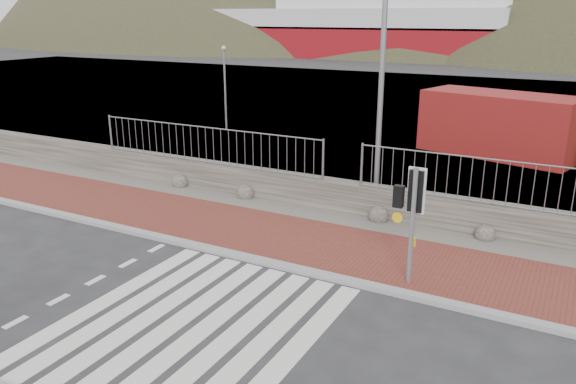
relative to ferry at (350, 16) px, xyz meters
The scene contains 13 objects.
ground 72.44m from the ferry, 70.05° to the right, with size 220.00×220.00×0.00m, color #28282B.
sidewalk_far 68.23m from the ferry, 68.75° to the right, with size 40.00×3.00×0.08m, color brown.
kerb_far 69.63m from the ferry, 69.20° to the right, with size 40.00×0.25×0.12m, color gray.
zebra_crossing 72.43m from the ferry, 70.05° to the right, with size 4.62×5.60×0.01m.
gravel_strip 66.38m from the ferry, 68.13° to the right, with size 40.00×1.50×0.06m, color #59544C.
stone_wall 65.61m from the ferry, 67.86° to the right, with size 40.00×0.60×0.90m, color #403B35.
railing 65.66m from the ferry, 67.91° to the right, with size 18.07×0.07×1.22m.
quay 47.29m from the ferry, 58.36° to the right, with size 120.00×40.00×0.50m, color #4C4C4F.
water 25.72m from the ferry, 11.47° to the right, with size 220.00×50.00×0.05m, color #3F4C54.
ferry is the anchor object (origin of this frame).
traffic_signal_far 70.20m from the ferry, 66.69° to the right, with size 0.62×0.23×2.63m.
streetlight 64.97m from the ferry, 66.87° to the right, with size 1.79×0.86×8.84m.
shipping_container 58.19m from the ferry, 61.67° to the right, with size 6.07×2.53×2.53m, color maroon.
Camera 1 is at (6.00, -7.32, 5.58)m, focal length 35.00 mm.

